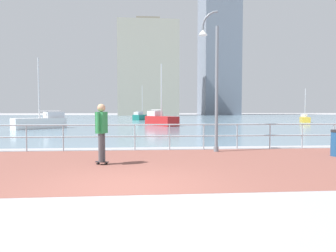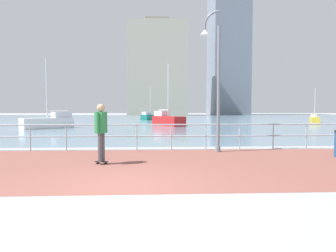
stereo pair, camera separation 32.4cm
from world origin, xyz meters
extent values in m
plane|color=#9E9EA3|center=(0.00, 40.00, 0.00)|extent=(220.00, 220.00, 0.00)
cube|color=brown|center=(0.00, 2.62, 0.00)|extent=(28.00, 6.40, 0.01)
cube|color=#6B899E|center=(0.00, 50.82, 0.00)|extent=(180.00, 88.00, 0.00)
cylinder|color=#9EADB7|center=(-4.20, 5.82, 0.52)|extent=(0.05, 0.05, 1.03)
cylinder|color=#9EADB7|center=(-2.80, 5.82, 0.52)|extent=(0.05, 0.05, 1.03)
cylinder|color=#9EADB7|center=(-1.40, 5.82, 0.52)|extent=(0.05, 0.05, 1.03)
cylinder|color=#9EADB7|center=(0.00, 5.82, 0.52)|extent=(0.05, 0.05, 1.03)
cylinder|color=#9EADB7|center=(1.40, 5.82, 0.52)|extent=(0.05, 0.05, 1.03)
cylinder|color=#9EADB7|center=(2.80, 5.82, 0.52)|extent=(0.05, 0.05, 1.03)
cylinder|color=#9EADB7|center=(4.20, 5.82, 0.52)|extent=(0.05, 0.05, 1.03)
cylinder|color=#9EADB7|center=(5.60, 5.82, 0.52)|extent=(0.05, 0.05, 1.03)
cylinder|color=#9EADB7|center=(7.00, 5.82, 0.52)|extent=(0.05, 0.05, 1.03)
cylinder|color=#9EADB7|center=(0.00, 5.82, 1.03)|extent=(25.20, 0.06, 0.06)
cylinder|color=#9EADB7|center=(0.00, 5.82, 0.57)|extent=(25.20, 0.06, 0.06)
cylinder|color=slate|center=(3.18, 5.22, 0.10)|extent=(0.19, 0.19, 0.20)
cylinder|color=slate|center=(3.18, 5.22, 2.41)|extent=(0.12, 0.12, 4.83)
cylinder|color=slate|center=(3.10, 5.24, 5.36)|extent=(0.20, 0.13, 0.11)
cylinder|color=slate|center=(2.96, 5.28, 5.32)|extent=(0.21, 0.14, 0.15)
cylinder|color=slate|center=(2.83, 5.32, 5.24)|extent=(0.20, 0.13, 0.18)
cylinder|color=slate|center=(2.74, 5.35, 5.12)|extent=(0.18, 0.13, 0.19)
cylinder|color=slate|center=(2.67, 5.37, 4.97)|extent=(0.15, 0.12, 0.19)
cylinder|color=slate|center=(2.66, 5.38, 4.82)|extent=(0.11, 0.11, 0.17)
cone|color=silver|center=(2.66, 5.38, 4.62)|extent=(0.36, 0.36, 0.22)
cylinder|color=black|center=(-1.02, 2.73, 0.03)|extent=(0.07, 0.05, 0.06)
cylinder|color=black|center=(-1.00, 2.81, 0.03)|extent=(0.07, 0.05, 0.06)
cylinder|color=black|center=(-0.78, 2.65, 0.03)|extent=(0.07, 0.05, 0.06)
cylinder|color=black|center=(-0.75, 2.73, 0.03)|extent=(0.07, 0.05, 0.06)
cube|color=black|center=(-0.89, 2.73, 0.08)|extent=(0.41, 0.23, 0.02)
cylinder|color=#4C4C51|center=(-0.91, 2.65, 0.51)|extent=(0.16, 0.16, 0.85)
cylinder|color=#4C4C51|center=(-0.86, 2.81, 0.51)|extent=(0.16, 0.16, 0.85)
cube|color=#2D8C4C|center=(-0.89, 2.73, 1.25)|extent=(0.34, 0.40, 0.63)
cylinder|color=#2D8C4C|center=(-0.96, 2.51, 1.27)|extent=(0.11, 0.11, 0.60)
cylinder|color=#2D8C4C|center=(-0.81, 2.95, 1.27)|extent=(0.11, 0.11, 0.60)
sphere|color=tan|center=(-0.89, 2.73, 1.68)|extent=(0.23, 0.23, 0.23)
cube|color=white|center=(-8.62, 20.54, 0.47)|extent=(4.17, 3.86, 0.93)
cube|color=silver|center=(-7.64, 21.40, 1.19)|extent=(1.80, 1.74, 0.52)
cylinder|color=silver|center=(-8.62, 20.54, 3.52)|extent=(0.10, 0.10, 5.17)
cylinder|color=silver|center=(-7.90, 21.17, 1.55)|extent=(1.53, 1.34, 0.08)
cube|color=#B21E1E|center=(2.24, 25.00, 0.49)|extent=(3.41, 4.69, 0.98)
cube|color=silver|center=(1.59, 26.20, 1.25)|extent=(1.65, 1.92, 0.54)
cylinder|color=silver|center=(2.24, 25.00, 3.69)|extent=(0.11, 0.11, 5.43)
cylinder|color=silver|center=(1.76, 25.88, 1.63)|extent=(1.05, 1.85, 0.09)
cube|color=#197266|center=(0.20, 42.92, 0.43)|extent=(3.15, 4.07, 0.86)
cube|color=silver|center=(-0.42, 41.90, 1.10)|extent=(1.49, 1.68, 0.48)
cylinder|color=silver|center=(0.20, 42.92, 3.24)|extent=(0.10, 0.10, 4.77)
cylinder|color=silver|center=(-0.25, 42.17, 1.43)|extent=(1.00, 1.58, 0.08)
cube|color=gold|center=(21.92, 32.21, 0.34)|extent=(2.11, 3.32, 0.68)
cube|color=silver|center=(22.28, 33.10, 0.87)|extent=(1.07, 1.32, 0.38)
cylinder|color=silver|center=(21.92, 32.21, 2.58)|extent=(0.08, 0.08, 3.79)
cylinder|color=silver|center=(22.18, 32.86, 1.14)|extent=(0.60, 1.35, 0.06)
cube|color=#B2AD99|center=(1.94, 87.64, 13.71)|extent=(17.59, 16.46, 27.41)
cube|color=gray|center=(1.94, 87.64, 28.41)|extent=(7.04, 6.58, 2.00)
cube|color=slate|center=(27.46, 100.97, 23.57)|extent=(12.41, 15.70, 47.14)
camera|label=1|loc=(0.34, -6.23, 1.62)|focal=32.08mm
camera|label=2|loc=(0.66, -6.25, 1.62)|focal=32.08mm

